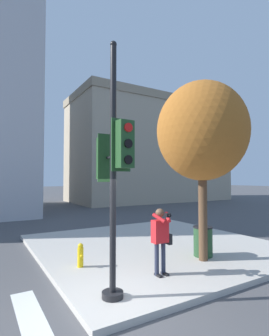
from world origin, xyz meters
TOP-DOWN VIEW (x-y plane):
  - ground_plane at (0.00, 0.00)m, footprint 160.00×160.00m
  - sidewalk_corner at (3.50, 3.50)m, footprint 8.00×8.00m
  - traffic_signal_pole at (0.28, 0.36)m, footprint 0.44×1.19m
  - person_photographer at (1.84, 0.87)m, footprint 0.58×0.54m
  - street_tree at (3.58, 1.16)m, footprint 2.66×2.66m
  - fire_hydrant at (0.33, 2.43)m, footprint 0.16×0.22m
  - trash_bin at (3.87, 1.45)m, footprint 0.59×0.59m
  - building_right at (14.96, 20.69)m, footprint 17.78×8.74m

SIDE VIEW (x-z plane):
  - ground_plane at x=0.00m, z-range 0.00..0.00m
  - sidewalk_corner at x=3.50m, z-range 0.00..0.14m
  - fire_hydrant at x=0.33m, z-range 0.14..0.77m
  - trash_bin at x=3.87m, z-range 0.14..1.04m
  - person_photographer at x=1.84m, z-range 0.30..1.92m
  - traffic_signal_pole at x=0.28m, z-range 0.14..5.34m
  - street_tree at x=3.58m, z-range 1.27..6.50m
  - building_right at x=14.96m, z-range 0.01..11.31m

